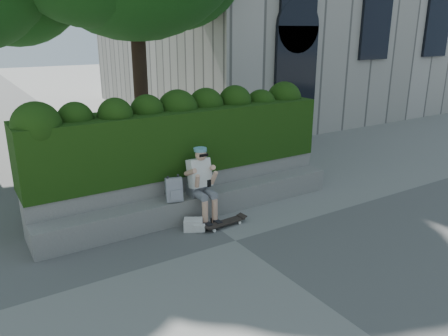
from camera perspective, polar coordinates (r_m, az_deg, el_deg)
ground at (r=7.45m, az=1.51°, el=-9.47°), size 80.00×80.00×0.00m
bench_ledge at (r=8.33m, az=-3.26°, el=-4.76°), size 6.00×0.45×0.45m
planter_wall at (r=8.67m, az=-4.80°, el=-2.82°), size 6.00×0.50×0.75m
hedge at (r=8.57m, az=-5.66°, el=3.75°), size 6.00×1.00×1.20m
person at (r=7.97m, az=-3.00°, el=-1.75°), size 0.40×0.76×1.38m
skateboard at (r=7.93m, az=0.05°, el=-7.16°), size 0.82×0.26×0.08m
backpack_plaid at (r=7.85m, az=-6.55°, el=-2.83°), size 0.33×0.23×0.43m
backpack_ground at (r=7.79m, az=-4.04°, el=-7.40°), size 0.40×0.36×0.21m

